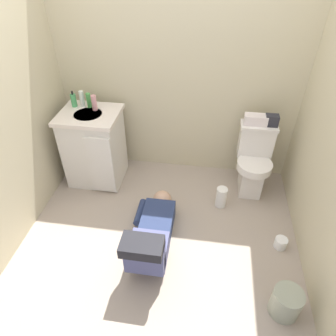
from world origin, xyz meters
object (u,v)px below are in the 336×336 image
toiletry_bag (272,120)px  soap_dispenser (74,100)px  toilet (253,161)px  toilet_paper_roll (281,243)px  tissue_box (256,120)px  bottle_white (82,99)px  faucet (92,102)px  bottle_pink (94,103)px  vanity_cabinet (95,147)px  trash_can (286,303)px  bottle_green (89,100)px  paper_towel_roll (221,197)px  person_plumber (152,234)px

toiletry_bag → soap_dispenser: size_ratio=0.75×
toilet → toilet_paper_roll: toilet is taller
tissue_box → bottle_white: 1.75m
faucet → bottle_pink: bottle_pink is taller
toiletry_bag → bottle_pink: bearing=-177.6°
vanity_cabinet → trash_can: vanity_cabinet is taller
soap_dispenser → bottle_pink: size_ratio=1.06×
vanity_cabinet → faucet: size_ratio=8.20×
vanity_cabinet → toiletry_bag: bearing=4.9°
faucet → soap_dispenser: 0.19m
bottle_green → paper_towel_roll: (1.42, -0.39, -0.78)m
person_plumber → trash_can: 1.16m
vanity_cabinet → toiletry_bag: (1.79, 0.15, 0.39)m
bottle_white → paper_towel_roll: 1.73m
tissue_box → bottle_green: 1.67m
vanity_cabinet → trash_can: (1.86, -1.31, -0.30)m
toilet → faucet: (-1.69, 0.08, 0.50)m
person_plumber → bottle_pink: 1.41m
paper_towel_roll → toilet_paper_roll: size_ratio=2.04×
tissue_box → toilet_paper_roll: 1.18m
toilet_paper_roll → faucet: bearing=156.1°
bottle_white → trash_can: size_ratio=0.69×
bottle_white → bottle_green: size_ratio=1.10×
tissue_box → trash_can: bearing=-81.3°
vanity_cabinet → soap_dispenser: bearing=146.9°
person_plumber → toiletry_bag: toiletry_bag is taller
soap_dispenser → bottle_pink: (0.24, -0.05, 0.01)m
toilet → vanity_cabinet: size_ratio=0.91×
bottle_pink → faucet: bearing=124.0°
toiletry_bag → trash_can: 1.62m
soap_dispenser → vanity_cabinet: bearing=-33.1°
person_plumber → bottle_green: 1.49m
trash_can → faucet: bearing=142.0°
vanity_cabinet → bottle_green: bearing=103.6°
person_plumber → toiletry_bag: (1.00, 1.03, 0.63)m
bottle_white → trash_can: bottle_white is taller
person_plumber → bottle_green: (-0.82, 1.01, 0.72)m
toilet → bottle_pink: bearing=179.4°
toilet_paper_roll → bottle_white: bearing=157.4°
bottle_white → toilet_paper_roll: (2.03, -0.85, -0.85)m
toiletry_bag → bottle_green: bottle_green is taller
paper_towel_roll → soap_dispenser: bearing=166.3°
bottle_pink → toilet_paper_roll: bearing=-22.7°
person_plumber → trash_can: bearing=-22.0°
trash_can → bottle_green: bearing=142.7°
person_plumber → paper_towel_roll: size_ratio=4.75×
bottle_green → toilet_paper_roll: size_ratio=1.36×
tissue_box → bottle_pink: 1.60m
tissue_box → soap_dispenser: (-1.83, -0.03, 0.09)m
toilet → vanity_cabinet: 1.69m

